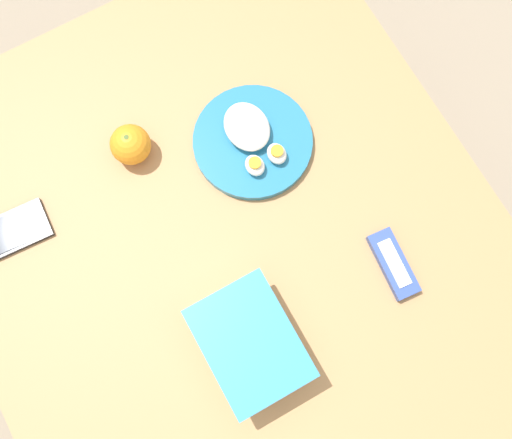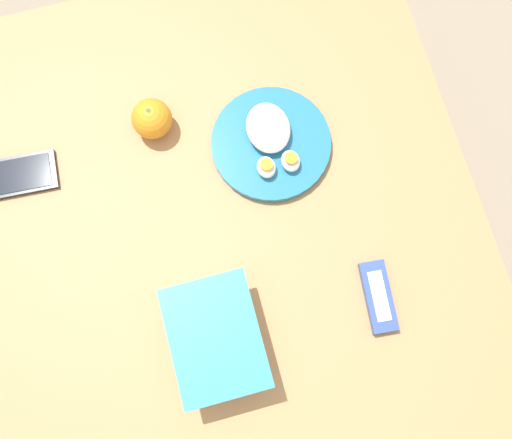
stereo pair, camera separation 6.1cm
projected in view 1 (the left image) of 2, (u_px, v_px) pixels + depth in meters
name	position (u px, v px, depth m)	size (l,w,h in m)	color
ground_plane	(244.00, 299.00, 1.75)	(10.00, 10.00, 0.00)	gray
table	(238.00, 266.00, 1.16)	(1.14, 0.94, 0.70)	#AD7F51
food_container	(250.00, 344.00, 0.99)	(0.20, 0.15, 0.08)	white
orange_fruit	(131.00, 145.00, 1.08)	(0.07, 0.07, 0.07)	orange
rice_plate	(252.00, 140.00, 1.10)	(0.22, 0.22, 0.05)	teal
candy_bar	(393.00, 264.00, 1.05)	(0.13, 0.06, 0.02)	#334C9E
cell_phone	(12.00, 232.00, 1.07)	(0.08, 0.14, 0.01)	#232328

